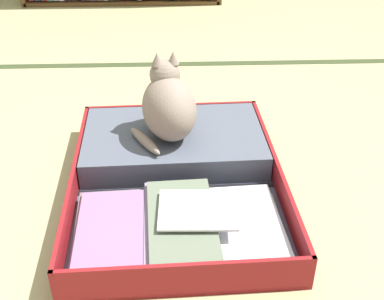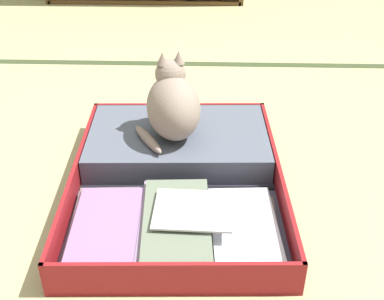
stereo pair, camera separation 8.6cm
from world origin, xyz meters
name	(u,v)px [view 1 (the left image)]	position (x,y,z in m)	size (l,w,h in m)	color
ground_plane	(159,208)	(0.00, 0.00, 0.00)	(10.00, 10.00, 0.00)	tan
tatami_border	(163,64)	(0.00, 1.11, 0.00)	(4.80, 0.05, 0.00)	#394528
open_suitcase	(175,171)	(0.05, 0.13, 0.05)	(0.67, 0.85, 0.11)	maroon
black_cat	(168,106)	(0.03, 0.26, 0.21)	(0.25, 0.29, 0.28)	gray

